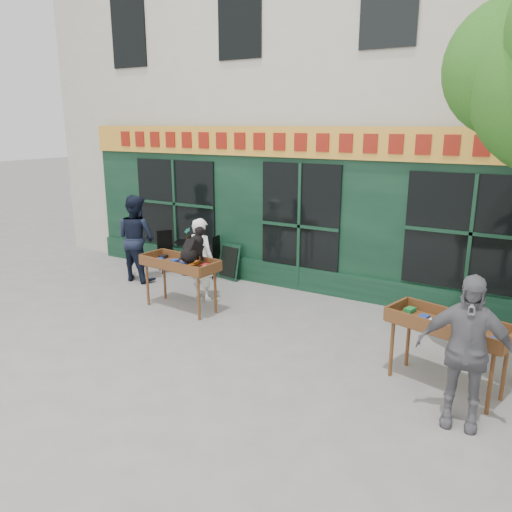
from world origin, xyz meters
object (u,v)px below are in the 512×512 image
(man_right, at_px, (465,351))
(book_cart_center, at_px, (180,266))
(book_cart_right, at_px, (449,329))
(woman, at_px, (201,259))
(man_left, at_px, (136,238))
(dog, at_px, (193,244))
(bistro_table, at_px, (188,251))

(man_right, bearing_deg, book_cart_center, 160.83)
(book_cart_right, height_order, man_right, man_right)
(woman, height_order, man_left, man_left)
(dog, bearing_deg, woman, 121.95)
(book_cart_center, xyz_separation_m, man_right, (5.07, -1.28, 0.07))
(woman, height_order, bistro_table, woman)
(man_right, xyz_separation_m, man_left, (-7.03, 2.22, 0.05))
(book_cart_center, relative_size, woman, 0.96)
(dog, bearing_deg, man_right, -9.20)
(bistro_table, xyz_separation_m, man_left, (-0.70, -0.90, 0.40))
(dog, xyz_separation_m, man_left, (-2.31, 0.99, -0.35))
(man_left, bearing_deg, man_right, 164.34)
(bistro_table, bearing_deg, dog, -49.52)
(woman, height_order, book_cart_right, woman)
(dog, height_order, man_left, man_left)
(man_right, distance_m, bistro_table, 7.07)
(woman, distance_m, book_cart_right, 4.91)
(book_cart_center, height_order, dog, dog)
(book_cart_center, distance_m, man_right, 5.23)
(dog, distance_m, woman, 0.92)
(book_cart_center, bearing_deg, book_cart_right, -0.93)
(dog, relative_size, book_cart_right, 0.37)
(book_cart_right, xyz_separation_m, man_right, (0.30, -0.75, 0.07))
(book_cart_right, distance_m, man_right, 0.81)
(woman, xyz_separation_m, book_cart_right, (4.77, -1.18, 0.02))
(book_cart_center, xyz_separation_m, woman, (-0.00, 0.65, -0.02))
(bistro_table, bearing_deg, man_left, -127.87)
(book_cart_right, bearing_deg, man_left, -177.32)
(dog, xyz_separation_m, man_right, (4.72, -1.23, -0.39))
(woman, bearing_deg, dog, 121.95)
(bistro_table, bearing_deg, woman, -43.29)
(woman, xyz_separation_m, man_left, (-1.96, 0.29, 0.14))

